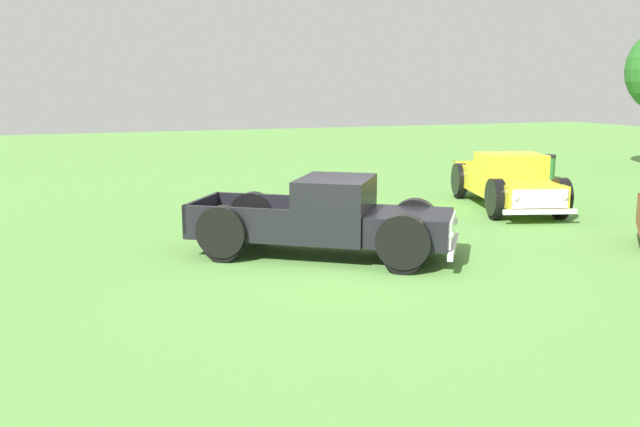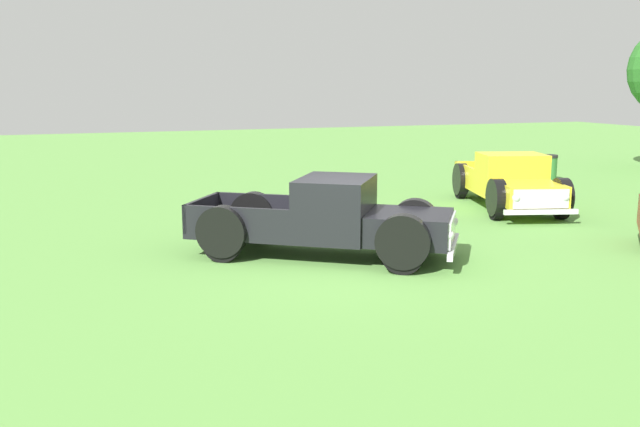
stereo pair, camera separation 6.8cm
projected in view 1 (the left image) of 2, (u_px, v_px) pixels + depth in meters
ground_plane at (344, 263)px, 13.78m from camera, size 80.00×80.00×0.00m
pickup_truck_foreground at (339, 220)px, 14.07m from camera, size 4.63×5.51×1.65m
pickup_truck_behind_right at (510, 183)px, 19.44m from camera, size 5.49×3.26×1.59m
trash_can at (547, 168)px, 25.36m from camera, size 0.59×0.59×0.95m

